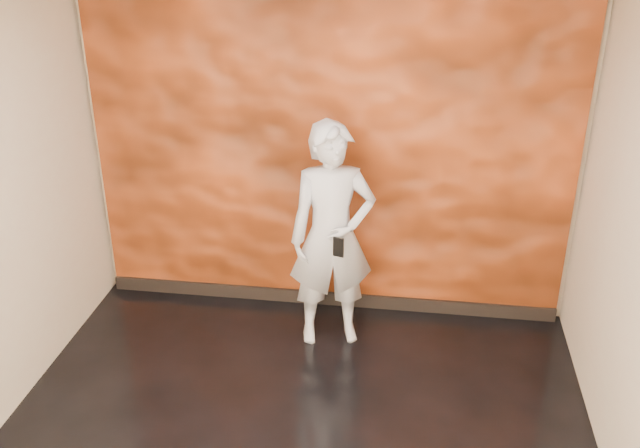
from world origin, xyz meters
The scene contains 5 objects.
room centered at (0.00, 0.00, 1.40)m, with size 4.02×4.02×2.81m.
feature_wall centered at (0.00, 1.96, 1.38)m, with size 3.90×0.06×2.75m, color #D3511D.
baseboard centered at (0.00, 1.92, 0.06)m, with size 3.90×0.04×0.12m, color black.
man centered at (0.10, 1.44, 0.91)m, with size 0.66×0.44×1.82m, color #A3A7B4.
phone centered at (0.18, 1.17, 0.96)m, with size 0.08×0.02×0.15m, color black.
Camera 1 is at (0.70, -3.42, 3.34)m, focal length 40.00 mm.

